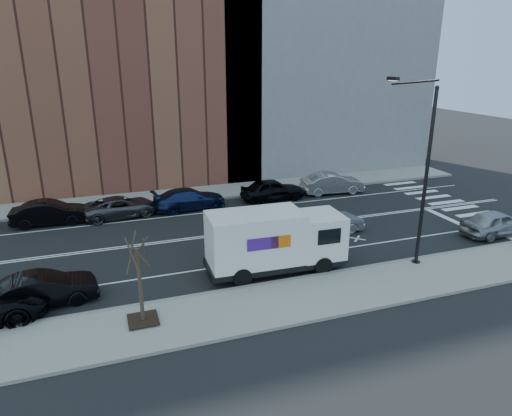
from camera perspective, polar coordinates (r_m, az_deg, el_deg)
ground at (r=28.22m, az=-1.49°, el=-2.99°), size 120.00×120.00×0.00m
sidewalk_near at (r=20.79m, az=6.13°, el=-11.19°), size 44.00×3.60×0.15m
sidewalk_far at (r=36.23m, az=-5.78°, el=1.95°), size 44.00×3.60×0.15m
curb_near at (r=22.21m, az=4.13°, el=-9.02°), size 44.00×0.25×0.17m
curb_far at (r=34.55m, az=-5.06°, el=1.17°), size 44.00×0.25×0.17m
crosswalk at (r=36.17m, az=23.40°, el=0.33°), size 3.00×14.00×0.01m
road_markings at (r=28.22m, az=-1.49°, el=-2.98°), size 40.00×8.60×0.01m
bldg_brick at (r=40.62m, az=-20.41°, el=18.35°), size 26.00×10.00×22.00m
bldg_concrete at (r=45.35m, az=7.41°, el=21.72°), size 20.00×10.00×26.00m
streetlight at (r=24.09m, az=19.87°, el=4.79°), size 0.44×4.02×9.34m
street_tree at (r=18.87m, az=-14.22°, el=-10.20°), size 1.20×1.20×3.75m
fedex_van at (r=22.64m, az=2.34°, el=-4.02°), size 7.03×2.68×3.17m
far_parked_b at (r=32.10m, az=-24.37°, el=-0.54°), size 4.75×1.81×1.54m
far_parked_c at (r=31.98m, az=-16.51°, el=0.15°), size 5.18×2.89×1.37m
far_parked_d at (r=32.53m, az=-8.34°, el=1.15°), size 5.33×2.63×1.49m
far_parked_e at (r=34.23m, az=2.06°, el=2.33°), size 4.81×2.07×1.62m
far_parked_f at (r=36.38m, az=9.53°, el=3.06°), size 5.06×2.13×1.63m
driving_sedan at (r=27.89m, az=8.87°, el=-1.81°), size 4.78×2.18×1.52m
near_parked_rear_a at (r=22.00m, az=-25.08°, el=-9.25°), size 4.63×2.08×1.47m
near_parked_front at (r=31.06m, az=27.82°, el=-1.66°), size 4.58×1.99×1.54m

